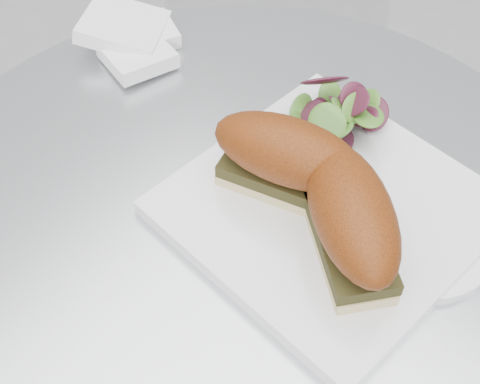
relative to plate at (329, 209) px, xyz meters
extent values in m
cylinder|color=silver|center=(-0.06, -0.06, -0.02)|extent=(0.70, 0.70, 0.02)
cube|color=white|center=(0.00, 0.00, 0.00)|extent=(0.29, 0.29, 0.02)
cube|color=#DAC088|center=(-0.04, -0.01, 0.01)|extent=(0.13, 0.08, 0.01)
cube|color=black|center=(-0.04, -0.01, 0.03)|extent=(0.13, 0.08, 0.01)
ellipsoid|color=maroon|center=(-0.04, -0.01, 0.06)|extent=(0.15, 0.09, 0.06)
cube|color=#DAC088|center=(0.04, -0.03, 0.01)|extent=(0.13, 0.13, 0.01)
cube|color=black|center=(0.04, -0.03, 0.03)|extent=(0.13, 0.13, 0.01)
ellipsoid|color=maroon|center=(0.04, -0.03, 0.06)|extent=(0.16, 0.15, 0.06)
cylinder|color=white|center=(0.09, 0.02, 0.00)|extent=(0.13, 0.13, 0.01)
camera|label=1|loc=(0.17, -0.36, 0.50)|focal=50.00mm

